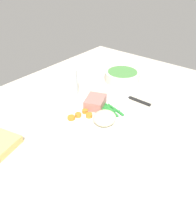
% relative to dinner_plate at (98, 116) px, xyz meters
% --- Properties ---
extents(dining_table, '(1.20, 0.90, 0.02)m').
position_rel_dinner_plate_xyz_m(dining_table, '(-0.01, 0.00, -0.02)').
color(dining_table, beige).
rests_on(dining_table, ground).
extents(dinner_plate, '(0.24, 0.24, 0.02)m').
position_rel_dinner_plate_xyz_m(dinner_plate, '(0.00, 0.00, 0.00)').
color(dinner_plate, white).
rests_on(dinner_plate, dining_table).
extents(meat_portion, '(0.09, 0.08, 0.03)m').
position_rel_dinner_plate_xyz_m(meat_portion, '(0.03, 0.04, 0.02)').
color(meat_portion, '#B2756B').
rests_on(meat_portion, dinner_plate).
extents(mashed_potatoes, '(0.07, 0.07, 0.04)m').
position_rel_dinner_plate_xyz_m(mashed_potatoes, '(-0.02, -0.04, 0.03)').
color(mashed_potatoes, beige).
rests_on(mashed_potatoes, dinner_plate).
extents(carrot_slices, '(0.07, 0.06, 0.01)m').
position_rel_dinner_plate_xyz_m(carrot_slices, '(-0.04, 0.04, 0.01)').
color(carrot_slices, orange).
rests_on(carrot_slices, dinner_plate).
extents(green_beans, '(0.07, 0.10, 0.01)m').
position_rel_dinner_plate_xyz_m(green_beans, '(0.04, -0.02, 0.01)').
color(green_beans, '#2D8C38').
rests_on(green_beans, dinner_plate).
extents(fork, '(0.01, 0.17, 0.00)m').
position_rel_dinner_plate_xyz_m(fork, '(-0.16, -0.00, -0.01)').
color(fork, silver).
rests_on(fork, dining_table).
extents(knife, '(0.02, 0.20, 0.01)m').
position_rel_dinner_plate_xyz_m(knife, '(0.17, -0.00, -0.01)').
color(knife, black).
rests_on(knife, dining_table).
extents(water_glass, '(0.06, 0.06, 0.10)m').
position_rel_dinner_plate_xyz_m(water_glass, '(0.05, 0.18, 0.04)').
color(water_glass, silver).
rests_on(water_glass, dining_table).
extents(salad_bowl, '(0.15, 0.15, 0.04)m').
position_rel_dinner_plate_xyz_m(salad_bowl, '(0.28, 0.09, 0.02)').
color(salad_bowl, silver).
rests_on(salad_bowl, dining_table).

